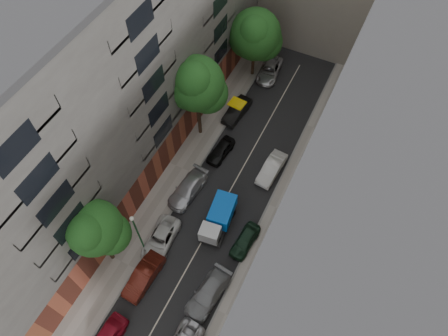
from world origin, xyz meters
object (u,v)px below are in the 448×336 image
Objects in this scene: car_left_2 at (161,239)px; car_left_4 at (221,150)px; car_left_5 at (237,110)px; car_right_3 at (272,168)px; car_right_1 at (208,294)px; lamp_post at (137,231)px; car_right_2 at (245,241)px; pedestrian at (306,168)px; car_left_3 at (188,189)px; car_left_1 at (144,276)px; tree_mid at (197,86)px; tree_near at (95,231)px; tarp_truck at (219,218)px; tree_far at (256,36)px; car_left_6 at (270,70)px.

car_left_2 is 11.21m from car_left_4.
car_left_5 is 0.99× the size of car_right_3.
car_left_5 is 20.38m from car_right_1.
car_right_1 is 13.89m from car_right_3.
car_left_5 reaches higher than car_left_2.
car_left_4 is at bearing 83.62° from lamp_post.
car_right_2 is 2.35× the size of pedestrian.
car_left_1 is at bearing -79.75° from car_left_3.
car_left_2 is at bearing -150.22° from car_right_2.
car_right_2 is (6.89, 3.20, -0.01)m from car_left_2.
car_right_1 is (6.40, -8.09, -0.01)m from car_left_3.
car_left_3 is 1.14× the size of car_left_5.
car_left_3 is at bearing -71.53° from tree_mid.
car_left_1 is 0.71× the size of lamp_post.
tarp_truck is at bearing 46.44° from tree_near.
tarp_truck is 0.58× the size of tree_far.
car_right_2 is (7.20, -13.66, -0.07)m from car_left_5.
tree_mid reaches higher than car_right_2.
car_left_1 is 9.23m from car_left_3.
car_right_3 is at bearing 57.46° from car_left_2.
car_left_2 is 0.46× the size of tree_mid.
lamp_post reaches higher than car_left_3.
tree_near is 1.35× the size of lamp_post.
tree_far is at bearing 104.23° from car_left_5.
car_left_1 reaches higher than car_right_2.
tree_far is (-7.37, 12.04, 4.94)m from car_right_3.
lamp_post is at bearing -144.97° from car_right_2.
car_left_5 is (-0.31, 16.86, 0.07)m from car_left_2.
tree_far is at bearing 98.40° from car_left_3.
pedestrian is at bearing 42.57° from car_left_3.
tree_far is (-1.28, 23.44, 5.02)m from car_left_2.
tree_near reaches higher than tarp_truck.
tree_far is at bearing -63.93° from pedestrian.
tree_mid is at bearing 113.75° from car_left_3.
tree_far reaches higher than car_right_1.
tree_near is at bearing -136.76° from lamp_post.
tree_near is 1.01× the size of tree_far.
car_left_1 is at bearing -86.59° from car_left_2.
car_right_1 is (6.09, -2.49, 0.06)m from car_left_2.
car_right_1 is 0.58× the size of tree_far.
lamp_post is at bearing -90.43° from car_left_4.
car_left_2 is 24.01m from tree_far.
car_left_2 is at bearing 47.70° from tree_near.
car_left_6 is at bearing 84.43° from car_left_2.
car_left_1 reaches higher than car_left_3.
tree_near is (-3.01, -3.31, 5.41)m from car_left_2.
car_right_1 reaches higher than car_left_4.
car_right_2 is at bearing -80.07° from car_right_3.
car_left_1 reaches higher than car_left_4.
car_right_3 is (2.20, 7.45, -0.49)m from tarp_truck.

